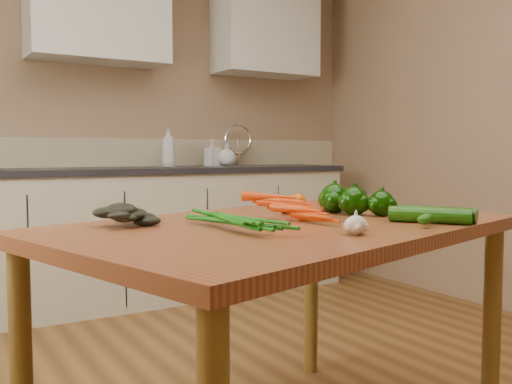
{
  "coord_description": "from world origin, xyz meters",
  "views": [
    {
      "loc": [
        -1.18,
        -1.49,
        1.01
      ],
      "look_at": [
        -0.13,
        0.25,
        0.86
      ],
      "focal_mm": 40.0,
      "sensor_mm": 36.0,
      "label": 1
    }
  ],
  "objects_px": {
    "soap_bottle_b": "(212,152)",
    "tomato_a": "(287,206)",
    "tomato_c": "(328,201)",
    "zucchini_b": "(430,215)",
    "soap_bottle_c": "(227,154)",
    "tomato_b": "(298,201)",
    "leafy_greens": "(126,209)",
    "pepper_c": "(382,203)",
    "table": "(283,250)",
    "carrot_bunch": "(273,212)",
    "pepper_a": "(354,201)",
    "pepper_b": "(334,198)",
    "zucchini_a": "(438,214)",
    "soap_bottle_a": "(168,147)",
    "garlic_bulb": "(356,225)"
  },
  "relations": [
    {
      "from": "carrot_bunch",
      "to": "garlic_bulb",
      "type": "relative_size",
      "value": 4.4
    },
    {
      "from": "tomato_b",
      "to": "tomato_c",
      "type": "xyz_separation_m",
      "value": [
        0.06,
        -0.12,
        0.01
      ]
    },
    {
      "from": "leafy_greens",
      "to": "garlic_bulb",
      "type": "distance_m",
      "value": 0.69
    },
    {
      "from": "carrot_bunch",
      "to": "zucchini_b",
      "type": "height_order",
      "value": "carrot_bunch"
    },
    {
      "from": "table",
      "to": "soap_bottle_b",
      "type": "height_order",
      "value": "soap_bottle_b"
    },
    {
      "from": "soap_bottle_a",
      "to": "pepper_b",
      "type": "height_order",
      "value": "soap_bottle_a"
    },
    {
      "from": "zucchini_b",
      "to": "tomato_a",
      "type": "bearing_deg",
      "value": 117.38
    },
    {
      "from": "table",
      "to": "soap_bottle_c",
      "type": "bearing_deg",
      "value": 50.57
    },
    {
      "from": "zucchini_a",
      "to": "garlic_bulb",
      "type": "bearing_deg",
      "value": -168.19
    },
    {
      "from": "pepper_b",
      "to": "zucchini_a",
      "type": "bearing_deg",
      "value": -73.97
    },
    {
      "from": "pepper_c",
      "to": "soap_bottle_a",
      "type": "bearing_deg",
      "value": 86.09
    },
    {
      "from": "soap_bottle_c",
      "to": "tomato_b",
      "type": "height_order",
      "value": "soap_bottle_c"
    },
    {
      "from": "pepper_c",
      "to": "zucchini_b",
      "type": "relative_size",
      "value": 0.35
    },
    {
      "from": "zucchini_b",
      "to": "carrot_bunch",
      "type": "bearing_deg",
      "value": 150.27
    },
    {
      "from": "soap_bottle_c",
      "to": "tomato_b",
      "type": "distance_m",
      "value": 2.07
    },
    {
      "from": "carrot_bunch",
      "to": "zucchini_b",
      "type": "bearing_deg",
      "value": -45.18
    },
    {
      "from": "soap_bottle_a",
      "to": "tomato_c",
      "type": "height_order",
      "value": "soap_bottle_a"
    },
    {
      "from": "soap_bottle_b",
      "to": "pepper_c",
      "type": "height_order",
      "value": "soap_bottle_b"
    },
    {
      "from": "soap_bottle_c",
      "to": "pepper_c",
      "type": "bearing_deg",
      "value": -72.93
    },
    {
      "from": "soap_bottle_a",
      "to": "pepper_c",
      "type": "xyz_separation_m",
      "value": [
        -0.16,
        -2.31,
        -0.21
      ]
    },
    {
      "from": "zucchini_b",
      "to": "soap_bottle_a",
      "type": "bearing_deg",
      "value": 86.18
    },
    {
      "from": "soap_bottle_b",
      "to": "tomato_c",
      "type": "xyz_separation_m",
      "value": [
        -0.56,
        -2.1,
        -0.18
      ]
    },
    {
      "from": "carrot_bunch",
      "to": "tomato_a",
      "type": "bearing_deg",
      "value": 31.91
    },
    {
      "from": "garlic_bulb",
      "to": "pepper_b",
      "type": "xyz_separation_m",
      "value": [
        0.31,
        0.47,
        0.03
      ]
    },
    {
      "from": "pepper_b",
      "to": "tomato_a",
      "type": "distance_m",
      "value": 0.19
    },
    {
      "from": "leafy_greens",
      "to": "pepper_c",
      "type": "bearing_deg",
      "value": -13.58
    },
    {
      "from": "pepper_b",
      "to": "zucchini_b",
      "type": "height_order",
      "value": "pepper_b"
    },
    {
      "from": "pepper_a",
      "to": "pepper_b",
      "type": "relative_size",
      "value": 0.95
    },
    {
      "from": "pepper_c",
      "to": "tomato_a",
      "type": "bearing_deg",
      "value": 137.39
    },
    {
      "from": "soap_bottle_b",
      "to": "pepper_a",
      "type": "relative_size",
      "value": 2.01
    },
    {
      "from": "pepper_c",
      "to": "zucchini_b",
      "type": "height_order",
      "value": "pepper_c"
    },
    {
      "from": "leafy_greens",
      "to": "zucchini_a",
      "type": "distance_m",
      "value": 0.98
    },
    {
      "from": "zucchini_b",
      "to": "tomato_c",
      "type": "bearing_deg",
      "value": 93.91
    },
    {
      "from": "soap_bottle_b",
      "to": "tomato_a",
      "type": "relative_size",
      "value": 3.09
    },
    {
      "from": "soap_bottle_b",
      "to": "soap_bottle_c",
      "type": "relative_size",
      "value": 1.16
    },
    {
      "from": "carrot_bunch",
      "to": "pepper_c",
      "type": "relative_size",
      "value": 3.09
    },
    {
      "from": "soap_bottle_a",
      "to": "pepper_b",
      "type": "bearing_deg",
      "value": 109.39
    },
    {
      "from": "tomato_b",
      "to": "zucchini_a",
      "type": "xyz_separation_m",
      "value": [
        0.15,
        -0.57,
        -0.01
      ]
    },
    {
      "from": "soap_bottle_a",
      "to": "garlic_bulb",
      "type": "height_order",
      "value": "soap_bottle_a"
    },
    {
      "from": "pepper_b",
      "to": "pepper_c",
      "type": "bearing_deg",
      "value": -69.0
    },
    {
      "from": "soap_bottle_c",
      "to": "tomato_c",
      "type": "bearing_deg",
      "value": -75.73
    },
    {
      "from": "table",
      "to": "tomato_c",
      "type": "xyz_separation_m",
      "value": [
        0.35,
        0.22,
        0.12
      ]
    },
    {
      "from": "pepper_c",
      "to": "zucchini_a",
      "type": "distance_m",
      "value": 0.22
    },
    {
      "from": "soap_bottle_b",
      "to": "tomato_a",
      "type": "xyz_separation_m",
      "value": [
        -0.77,
        -2.12,
        -0.19
      ]
    },
    {
      "from": "garlic_bulb",
      "to": "tomato_c",
      "type": "relative_size",
      "value": 0.78
    },
    {
      "from": "tomato_c",
      "to": "zucchini_b",
      "type": "height_order",
      "value": "tomato_c"
    },
    {
      "from": "table",
      "to": "soap_bottle_a",
      "type": "xyz_separation_m",
      "value": [
        0.55,
        2.29,
        0.34
      ]
    },
    {
      "from": "soap_bottle_b",
      "to": "carrot_bunch",
      "type": "distance_m",
      "value": 2.52
    },
    {
      "from": "carrot_bunch",
      "to": "pepper_a",
      "type": "bearing_deg",
      "value": -7.27
    },
    {
      "from": "pepper_a",
      "to": "zucchini_b",
      "type": "bearing_deg",
      "value": -80.32
    }
  ]
}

